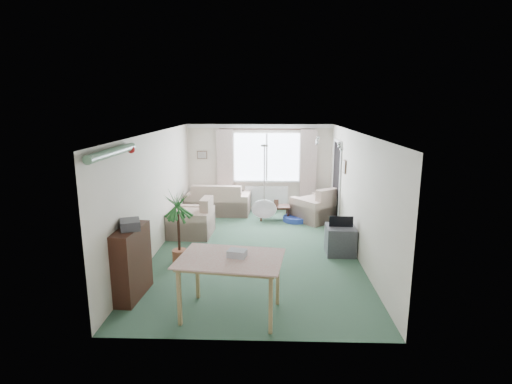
{
  "coord_description": "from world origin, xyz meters",
  "views": [
    {
      "loc": [
        0.26,
        -7.79,
        2.94
      ],
      "look_at": [
        0.0,
        0.3,
        1.15
      ],
      "focal_mm": 28.0,
      "sensor_mm": 36.0,
      "label": 1
    }
  ],
  "objects_px": {
    "armchair_corner": "(316,204)",
    "bookshelf": "(132,263)",
    "sofa": "(219,198)",
    "pet_bed": "(295,219)",
    "coffee_table": "(274,212)",
    "houseplant": "(179,228)",
    "armchair_left": "(191,216)",
    "tv_cube": "(340,240)",
    "dining_table": "(231,287)"
  },
  "relations": [
    {
      "from": "armchair_left",
      "to": "coffee_table",
      "type": "relative_size",
      "value": 1.22
    },
    {
      "from": "sofa",
      "to": "armchair_corner",
      "type": "xyz_separation_m",
      "value": [
        2.58,
        -0.57,
        0.02
      ]
    },
    {
      "from": "dining_table",
      "to": "pet_bed",
      "type": "relative_size",
      "value": 2.12
    },
    {
      "from": "armchair_corner",
      "to": "houseplant",
      "type": "bearing_deg",
      "value": 6.57
    },
    {
      "from": "sofa",
      "to": "houseplant",
      "type": "distance_m",
      "value": 3.53
    },
    {
      "from": "dining_table",
      "to": "pet_bed",
      "type": "bearing_deg",
      "value": 75.46
    },
    {
      "from": "armchair_left",
      "to": "houseplant",
      "type": "distance_m",
      "value": 1.69
    },
    {
      "from": "coffee_table",
      "to": "pet_bed",
      "type": "height_order",
      "value": "coffee_table"
    },
    {
      "from": "tv_cube",
      "to": "bookshelf",
      "type": "bearing_deg",
      "value": -150.17
    },
    {
      "from": "coffee_table",
      "to": "houseplant",
      "type": "bearing_deg",
      "value": -121.26
    },
    {
      "from": "sofa",
      "to": "tv_cube",
      "type": "distance_m",
      "value": 4.04
    },
    {
      "from": "armchair_left",
      "to": "pet_bed",
      "type": "xyz_separation_m",
      "value": [
        2.45,
        1.17,
        -0.37
      ]
    },
    {
      "from": "sofa",
      "to": "coffee_table",
      "type": "bearing_deg",
      "value": 163.87
    },
    {
      "from": "sofa",
      "to": "armchair_corner",
      "type": "relative_size",
      "value": 1.71
    },
    {
      "from": "armchair_corner",
      "to": "dining_table",
      "type": "distance_m",
      "value": 5.08
    },
    {
      "from": "armchair_corner",
      "to": "bookshelf",
      "type": "relative_size",
      "value": 0.89
    },
    {
      "from": "coffee_table",
      "to": "bookshelf",
      "type": "distance_m",
      "value": 4.9
    },
    {
      "from": "bookshelf",
      "to": "pet_bed",
      "type": "bearing_deg",
      "value": 60.57
    },
    {
      "from": "armchair_corner",
      "to": "pet_bed",
      "type": "height_order",
      "value": "armchair_corner"
    },
    {
      "from": "armchair_corner",
      "to": "armchair_left",
      "type": "height_order",
      "value": "armchair_corner"
    },
    {
      "from": "armchair_corner",
      "to": "bookshelf",
      "type": "height_order",
      "value": "bookshelf"
    },
    {
      "from": "armchair_corner",
      "to": "coffee_table",
      "type": "distance_m",
      "value": 1.1
    },
    {
      "from": "sofa",
      "to": "pet_bed",
      "type": "distance_m",
      "value": 2.19
    },
    {
      "from": "sofa",
      "to": "dining_table",
      "type": "bearing_deg",
      "value": 101.56
    },
    {
      "from": "bookshelf",
      "to": "houseplant",
      "type": "bearing_deg",
      "value": 76.46
    },
    {
      "from": "bookshelf",
      "to": "tv_cube",
      "type": "distance_m",
      "value": 4.04
    },
    {
      "from": "armchair_corner",
      "to": "pet_bed",
      "type": "xyz_separation_m",
      "value": [
        -0.52,
        -0.1,
        -0.38
      ]
    },
    {
      "from": "coffee_table",
      "to": "dining_table",
      "type": "relative_size",
      "value": 0.6
    },
    {
      "from": "armchair_left",
      "to": "houseplant",
      "type": "height_order",
      "value": "houseplant"
    },
    {
      "from": "coffee_table",
      "to": "houseplant",
      "type": "relative_size",
      "value": 0.58
    },
    {
      "from": "pet_bed",
      "to": "bookshelf",
      "type": "bearing_deg",
      "value": -123.8
    },
    {
      "from": "pet_bed",
      "to": "houseplant",
      "type": "bearing_deg",
      "value": -129.82
    },
    {
      "from": "tv_cube",
      "to": "houseplant",
      "type": "bearing_deg",
      "value": -168.03
    },
    {
      "from": "armchair_corner",
      "to": "bookshelf",
      "type": "bearing_deg",
      "value": 13.28
    },
    {
      "from": "bookshelf",
      "to": "houseplant",
      "type": "xyz_separation_m",
      "value": [
        0.43,
        1.34,
        0.14
      ]
    },
    {
      "from": "armchair_corner",
      "to": "sofa",
      "type": "bearing_deg",
      "value": -51.5
    },
    {
      "from": "armchair_left",
      "to": "pet_bed",
      "type": "distance_m",
      "value": 2.74
    },
    {
      "from": "armchair_corner",
      "to": "bookshelf",
      "type": "distance_m",
      "value": 5.41
    },
    {
      "from": "coffee_table",
      "to": "bookshelf",
      "type": "xyz_separation_m",
      "value": [
        -2.25,
        -4.34,
        0.37
      ]
    },
    {
      "from": "armchair_corner",
      "to": "pet_bed",
      "type": "relative_size",
      "value": 1.56
    },
    {
      "from": "coffee_table",
      "to": "bookshelf",
      "type": "relative_size",
      "value": 0.72
    },
    {
      "from": "armchair_corner",
      "to": "tv_cube",
      "type": "relative_size",
      "value": 1.59
    },
    {
      "from": "houseplant",
      "to": "armchair_left",
      "type": "bearing_deg",
      "value": 93.24
    },
    {
      "from": "houseplant",
      "to": "pet_bed",
      "type": "height_order",
      "value": "houseplant"
    },
    {
      "from": "houseplant",
      "to": "pet_bed",
      "type": "xyz_separation_m",
      "value": [
        2.36,
        2.83,
        -0.63
      ]
    },
    {
      "from": "tv_cube",
      "to": "sofa",
      "type": "bearing_deg",
      "value": 135.03
    },
    {
      "from": "armchair_corner",
      "to": "houseplant",
      "type": "relative_size",
      "value": 0.71
    },
    {
      "from": "coffee_table",
      "to": "dining_table",
      "type": "bearing_deg",
      "value": -97.89
    },
    {
      "from": "bookshelf",
      "to": "tv_cube",
      "type": "bearing_deg",
      "value": 33.06
    },
    {
      "from": "armchair_left",
      "to": "pet_bed",
      "type": "height_order",
      "value": "armchair_left"
    }
  ]
}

